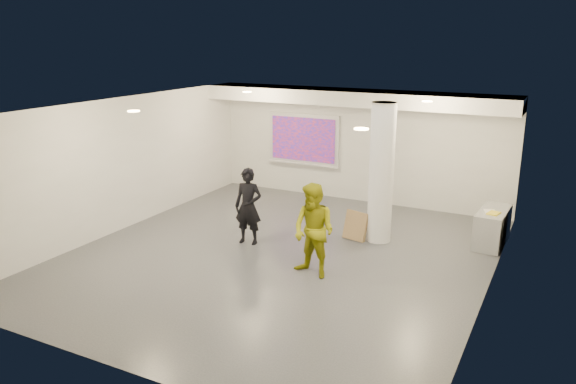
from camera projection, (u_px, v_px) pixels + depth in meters
The scene contains 20 objects.
floor at pixel (279, 256), 11.37m from camera, with size 8.00×9.00×0.01m, color #3A3D41.
ceiling at pixel (278, 108), 10.56m from camera, with size 8.00×9.00×0.01m, color white.
wall_back at pixel (359, 146), 14.82m from camera, with size 8.00×0.01×3.00m, color silver.
wall_front at pixel (112, 266), 7.11m from camera, with size 8.00×0.01×3.00m, color silver.
wall_left at pixel (123, 164), 12.72m from camera, with size 0.01×9.00×3.00m, color silver.
wall_right at pixel (493, 213), 9.21m from camera, with size 0.01×9.00×3.00m, color silver.
soffit_band at pixel (353, 97), 13.99m from camera, with size 8.00×1.10×0.36m, color white.
downlight_nw at pixel (247, 92), 13.67m from camera, with size 0.22×0.22×0.02m, color #FFD486.
downlight_ne at pixel (427, 101), 11.74m from camera, with size 0.22×0.22×0.02m, color #FFD486.
downlight_sw at pixel (134, 111), 10.25m from camera, with size 0.22×0.22×0.02m, color #FFD486.
downlight_se at pixel (361, 129), 8.31m from camera, with size 0.22×0.22×0.02m, color #FFD486.
column at pixel (381, 173), 11.85m from camera, with size 0.52×0.52×3.00m, color white.
projection_screen at pixel (303, 140), 15.47m from camera, with size 2.10×0.13×1.42m.
credenza at pixel (492, 227), 11.92m from camera, with size 0.54×1.31×0.76m, color gray.
papers_stack at pixel (490, 211), 11.70m from camera, with size 0.23×0.29×0.02m, color white.
postit_pad at pixel (494, 213), 11.57m from camera, with size 0.21×0.29×0.03m, color yellow.
cardboard_back at pixel (355, 227), 12.22m from camera, with size 0.53×0.05×0.58m, color olive.
cardboard_front at pixel (356, 225), 12.27m from camera, with size 0.56×0.06×0.61m, color olive.
woman at pixel (248, 206), 11.87m from camera, with size 0.60×0.39×1.64m, color black.
man at pixel (314, 231), 10.23m from camera, with size 0.85×0.66×1.76m, color #8E8E0F.
Camera 1 is at (5.00, -9.34, 4.33)m, focal length 35.00 mm.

